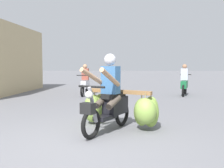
{
  "coord_description": "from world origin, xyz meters",
  "views": [
    {
      "loc": [
        0.9,
        -4.17,
        1.34
      ],
      "look_at": [
        0.41,
        1.94,
        0.9
      ],
      "focal_mm": 41.18,
      "sensor_mm": 36.0,
      "label": 1
    }
  ],
  "objects": [
    {
      "name": "ground_plane",
      "position": [
        0.0,
        0.0,
        0.0
      ],
      "size": [
        120.0,
        120.0,
        0.0
      ],
      "primitive_type": "plane",
      "color": "slate"
    },
    {
      "name": "motorbike_main_loaded",
      "position": [
        0.57,
        1.29,
        0.48
      ],
      "size": [
        1.79,
        1.99,
        1.58
      ],
      "color": "black",
      "rests_on": "ground"
    },
    {
      "name": "motorbike_distant_ahead_left",
      "position": [
        3.21,
        7.42,
        0.57
      ],
      "size": [
        0.65,
        1.58,
        1.4
      ],
      "color": "black",
      "rests_on": "ground"
    },
    {
      "name": "motorbike_distant_ahead_right",
      "position": [
        -1.22,
        7.24,
        0.57
      ],
      "size": [
        0.5,
        1.62,
        1.4
      ],
      "color": "black",
      "rests_on": "ground"
    }
  ]
}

